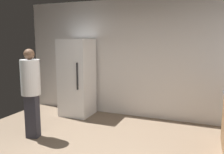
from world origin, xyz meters
The scene contains 3 objects.
wall_back centered at (0.00, 2.63, 1.35)m, with size 5.32×0.06×2.70m, color silver.
refrigerator centered at (-1.15, 2.20, 0.90)m, with size 0.70×0.68×1.80m.
person_in_white_shirt centered at (-1.23, 0.72, 0.95)m, with size 0.40×0.40×1.62m.
Camera 1 is at (1.65, -2.55, 1.76)m, focal length 37.49 mm.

